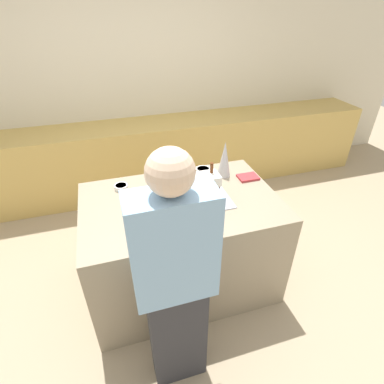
{
  "coord_description": "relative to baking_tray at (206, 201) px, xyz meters",
  "views": [
    {
      "loc": [
        -0.47,
        -1.83,
        2.19
      ],
      "look_at": [
        0.09,
        0.0,
        0.95
      ],
      "focal_mm": 28.0,
      "sensor_mm": 36.0,
      "label": 1
    }
  ],
  "objects": [
    {
      "name": "ground_plane",
      "position": [
        -0.18,
        0.06,
        -0.89
      ],
      "size": [
        12.0,
        12.0,
        0.0
      ],
      "primitive_type": "plane",
      "color": "tan"
    },
    {
      "name": "wall_back",
      "position": [
        -0.18,
        2.1,
        0.41
      ],
      "size": [
        8.0,
        0.05,
        2.6
      ],
      "color": "beige",
      "rests_on": "ground_plane"
    },
    {
      "name": "back_cabinet_block",
      "position": [
        -0.18,
        1.77,
        -0.44
      ],
      "size": [
        6.0,
        0.6,
        0.89
      ],
      "color": "tan",
      "rests_on": "ground_plane"
    },
    {
      "name": "kitchen_island",
      "position": [
        -0.18,
        0.06,
        -0.45
      ],
      "size": [
        1.51,
        0.98,
        0.89
      ],
      "color": "gray",
      "rests_on": "ground_plane"
    },
    {
      "name": "baking_tray",
      "position": [
        0.0,
        0.0,
        0.0
      ],
      "size": [
        0.38,
        0.31,
        0.01
      ],
      "color": "#B2B2BC",
      "rests_on": "kitchen_island"
    },
    {
      "name": "gingerbread_house",
      "position": [
        0.0,
        0.0,
        0.12
      ],
      "size": [
        0.19,
        0.14,
        0.3
      ],
      "color": "#5B2D14",
      "rests_on": "baking_tray"
    },
    {
      "name": "decorative_tree",
      "position": [
        0.28,
        0.33,
        0.15
      ],
      "size": [
        0.11,
        0.11,
        0.32
      ],
      "color": "silver",
      "rests_on": "kitchen_island"
    },
    {
      "name": "candy_bowl_near_tray_left",
      "position": [
        -0.6,
        0.36,
        0.02
      ],
      "size": [
        0.11,
        0.11,
        0.04
      ],
      "color": "white",
      "rests_on": "kitchen_island"
    },
    {
      "name": "candy_bowl_center_rear",
      "position": [
        -0.06,
        0.4,
        0.02
      ],
      "size": [
        0.14,
        0.14,
        0.05
      ],
      "color": "white",
      "rests_on": "kitchen_island"
    },
    {
      "name": "candy_bowl_far_right",
      "position": [
        0.12,
        0.43,
        0.02
      ],
      "size": [
        0.13,
        0.13,
        0.04
      ],
      "color": "white",
      "rests_on": "kitchen_island"
    },
    {
      "name": "candy_bowl_beside_tree",
      "position": [
        -0.43,
        0.06,
        0.02
      ],
      "size": [
        0.14,
        0.14,
        0.05
      ],
      "color": "white",
      "rests_on": "kitchen_island"
    },
    {
      "name": "cookbook",
      "position": [
        0.46,
        0.22,
        0.01
      ],
      "size": [
        0.17,
        0.13,
        0.02
      ],
      "color": "#B23338",
      "rests_on": "kitchen_island"
    },
    {
      "name": "mug",
      "position": [
        -0.31,
        -0.35,
        0.05
      ],
      "size": [
        0.07,
        0.07,
        0.1
      ],
      "color": "#B24238",
      "rests_on": "kitchen_island"
    },
    {
      "name": "person",
      "position": [
        -0.41,
        -0.68,
        -0.02
      ],
      "size": [
        0.44,
        0.55,
        1.68
      ],
      "color": "#333338",
      "rests_on": "ground_plane"
    }
  ]
}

